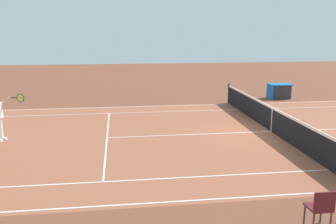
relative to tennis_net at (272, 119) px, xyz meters
name	(u,v)px	position (x,y,z in m)	size (l,w,h in m)	color
ground_plane	(271,132)	(0.00, 0.00, -0.49)	(60.00, 60.00, 0.00)	brown
court_slab	(271,131)	(0.00, 0.00, -0.49)	(24.20, 11.40, 0.00)	#935138
court_line_markings	(271,131)	(0.00, 0.00, -0.49)	(23.85, 11.05, 0.01)	white
tennis_net	(272,119)	(0.00, 0.00, 0.00)	(0.10, 11.70, 1.08)	#2D2D33
tennis_ball	(283,120)	(-1.21, -1.57, -0.46)	(0.07, 0.07, 0.07)	#CCE01E
spectator_chair_6	(321,207)	(2.02, 7.14, 0.03)	(0.44, 0.44, 0.88)	#38383D
equipment_cart_tarped	(279,91)	(-3.30, -6.74, -0.05)	(1.25, 0.84, 0.85)	#2D2D33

